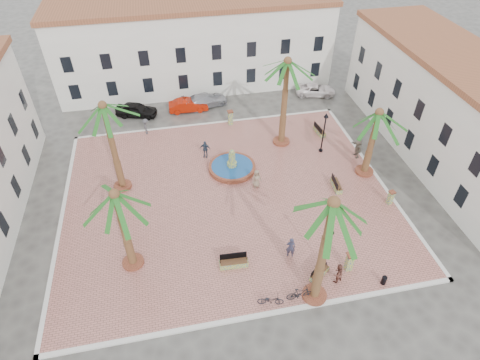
{
  "coord_description": "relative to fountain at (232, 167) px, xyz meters",
  "views": [
    {
      "loc": [
        -3.86,
        -23.68,
        22.42
      ],
      "look_at": [
        1.0,
        0.0,
        1.6
      ],
      "focal_mm": 30.0,
      "sensor_mm": 36.0,
      "label": 1
    }
  ],
  "objects": [
    {
      "name": "ground",
      "position": [
        -0.95,
        -3.23,
        -0.44
      ],
      "size": [
        120.0,
        120.0,
        0.0
      ],
      "primitive_type": "plane",
      "color": "#56544F",
      "rests_on": "ground"
    },
    {
      "name": "plaza",
      "position": [
        -0.95,
        -3.23,
        -0.36
      ],
      "size": [
        26.0,
        22.0,
        0.15
      ],
      "primitive_type": "cube",
      "color": "#B86E63",
      "rests_on": "ground"
    },
    {
      "name": "kerb_n",
      "position": [
        -0.95,
        7.77,
        -0.36
      ],
      "size": [
        26.3,
        0.3,
        0.16
      ],
      "primitive_type": "cube",
      "color": "silver",
      "rests_on": "ground"
    },
    {
      "name": "kerb_s",
      "position": [
        -0.95,
        -14.23,
        -0.36
      ],
      "size": [
        26.3,
        0.3,
        0.16
      ],
      "primitive_type": "cube",
      "color": "silver",
      "rests_on": "ground"
    },
    {
      "name": "kerb_e",
      "position": [
        12.05,
        -3.23,
        -0.36
      ],
      "size": [
        0.3,
        22.3,
        0.16
      ],
      "primitive_type": "cube",
      "color": "silver",
      "rests_on": "ground"
    },
    {
      "name": "kerb_w",
      "position": [
        -13.95,
        -3.23,
        -0.36
      ],
      "size": [
        0.3,
        22.3,
        0.16
      ],
      "primitive_type": "cube",
      "color": "silver",
      "rests_on": "ground"
    },
    {
      "name": "building_north",
      "position": [
        -0.95,
        16.77,
        4.33
      ],
      "size": [
        30.4,
        7.4,
        9.5
      ],
      "color": "white",
      "rests_on": "ground"
    },
    {
      "name": "building_east",
      "position": [
        19.04,
        -1.23,
        4.08
      ],
      "size": [
        7.4,
        26.4,
        9.0
      ],
      "rotation": [
        0.0,
        0.0,
        1.57
      ],
      "color": "white",
      "rests_on": "ground"
    },
    {
      "name": "fountain",
      "position": [
        0.0,
        0.0,
        0.0
      ],
      "size": [
        4.1,
        4.1,
        2.12
      ],
      "color": "brown",
      "rests_on": "plaza"
    },
    {
      "name": "palm_nw",
      "position": [
        -9.37,
        -0.44,
        6.64
      ],
      "size": [
        4.77,
        4.77,
        8.08
      ],
      "color": "brown",
      "rests_on": "plaza"
    },
    {
      "name": "palm_sw",
      "position": [
        -8.54,
        -8.67,
        5.4
      ],
      "size": [
        4.75,
        4.75,
        6.79
      ],
      "color": "brown",
      "rests_on": "plaza"
    },
    {
      "name": "palm_s",
      "position": [
        2.74,
        -13.63,
        7.1
      ],
      "size": [
        5.1,
        5.1,
        8.62
      ],
      "color": "brown",
      "rests_on": "plaza"
    },
    {
      "name": "palm_e",
      "position": [
        11.2,
        -2.7,
        4.93
      ],
      "size": [
        5.07,
        5.07,
        6.36
      ],
      "color": "brown",
      "rests_on": "plaza"
    },
    {
      "name": "palm_ne",
      "position": [
        5.36,
        3.07,
        7.02
      ],
      "size": [
        5.15,
        5.15,
        8.55
      ],
      "color": "brown",
      "rests_on": "plaza"
    },
    {
      "name": "bench_s",
      "position": [
        -1.83,
        -10.24,
        0.0
      ],
      "size": [
        1.97,
        0.7,
        1.03
      ],
      "rotation": [
        0.0,
        0.0,
        -0.05
      ],
      "color": "#8D9D5A",
      "rests_on": "plaza"
    },
    {
      "name": "bench_se",
      "position": [
        3.58,
        -12.2,
        -0.04
      ],
      "size": [
        1.61,
        1.37,
        0.86
      ],
      "rotation": [
        0.0,
        0.0,
        0.64
      ],
      "color": "#8D9D5A",
      "rests_on": "plaza"
    },
    {
      "name": "bench_e",
      "position": [
        8.03,
        -4.12,
        -0.03
      ],
      "size": [
        0.69,
        1.79,
        0.92
      ],
      "rotation": [
        0.0,
        0.0,
        1.48
      ],
      "color": "#8D9D5A",
      "rests_on": "plaza"
    },
    {
      "name": "bench_ne",
      "position": [
        9.45,
        3.81,
        -0.03
      ],
      "size": [
        0.71,
        1.8,
        0.93
      ],
      "rotation": [
        0.0,
        0.0,
        1.67
      ],
      "color": "#8D9D5A",
      "rests_on": "plaza"
    },
    {
      "name": "lamppost_s",
      "position": [
        4.24,
        -11.46,
        2.19
      ],
      "size": [
        0.4,
        0.4,
        3.66
      ],
      "color": "black",
      "rests_on": "plaza"
    },
    {
      "name": "lamppost_e",
      "position": [
        8.57,
        0.98,
        2.46
      ],
      "size": [
        0.44,
        0.44,
        4.06
      ],
      "color": "black",
      "rests_on": "plaza"
    },
    {
      "name": "bollard_se",
      "position": [
        5.68,
        -12.08,
        0.49
      ],
      "size": [
        0.56,
        0.56,
        1.5
      ],
      "rotation": [
        0.0,
        0.0,
        -0.05
      ],
      "color": "#8D9D5A",
      "rests_on": "plaza"
    },
    {
      "name": "bollard_n",
      "position": [
        1.19,
        7.17,
        0.5
      ],
      "size": [
        0.59,
        0.59,
        1.52
      ],
      "rotation": [
        0.0,
        0.0,
        0.1
      ],
      "color": "#8D9D5A",
      "rests_on": "plaza"
    },
    {
      "name": "bollard_e",
      "position": [
        11.45,
        -6.75,
        0.36
      ],
      "size": [
        0.53,
        0.53,
        1.26
      ],
      "rotation": [
        0.0,
        0.0,
        0.19
      ],
      "color": "#8D9D5A",
      "rests_on": "plaza"
    },
    {
      "name": "litter_bin",
      "position": [
        7.49,
        -13.63,
        0.03
      ],
      "size": [
        0.33,
        0.33,
        0.65
      ],
      "primitive_type": "cylinder",
      "color": "black",
      "rests_on": "plaza"
    },
    {
      "name": "cyclist_a",
      "position": [
        2.17,
        -10.2,
        0.59
      ],
      "size": [
        0.74,
        0.59,
        1.76
      ],
      "primitive_type": "imported",
      "rotation": [
        0.0,
        0.0,
        2.85
      ],
      "color": "#33364F",
      "rests_on": "plaza"
    },
    {
      "name": "bicycle_a",
      "position": [
        -0.15,
        -13.63,
        0.15
      ],
      "size": [
        1.74,
        0.93,
        0.87
      ],
      "primitive_type": "imported",
      "rotation": [
        0.0,
        0.0,
        1.35
      ],
      "color": "black",
      "rests_on": "plaza"
    },
    {
      "name": "cyclist_b",
      "position": [
        4.54,
        -12.82,
        0.51
      ],
      "size": [
        0.92,
        0.81,
        1.59
      ],
      "primitive_type": "imported",
      "rotation": [
        0.0,
        0.0,
        3.46
      ],
      "color": "#592E26",
      "rests_on": "plaza"
    },
    {
      "name": "bicycle_b",
      "position": [
        1.76,
        -13.63,
        0.25
      ],
      "size": [
        1.8,
        0.58,
        1.07
      ],
      "primitive_type": "imported",
      "rotation": [
        0.0,
        0.0,
        1.53
      ],
      "color": "black",
      "rests_on": "plaza"
    },
    {
      "name": "pedestrian_fountain_a",
      "position": [
        1.57,
        -2.64,
        0.55
      ],
      "size": [
        0.89,
        0.65,
        1.68
      ],
      "primitive_type": "imported",
      "rotation": [
        0.0,
        0.0,
        0.15
      ],
      "color": "#89745D",
      "rests_on": "plaza"
    },
    {
      "name": "pedestrian_fountain_b",
      "position": [
        -2.04,
        2.3,
        0.55
      ],
      "size": [
        1.07,
        0.75,
        1.68
      ],
      "primitive_type": "imported",
      "rotation": [
        0.0,
        0.0,
        -0.38
      ],
      "color": "#2E3E52",
      "rests_on": "plaza"
    },
    {
      "name": "pedestrian_north",
      "position": [
        -7.16,
        7.17,
        0.52
      ],
      "size": [
        0.68,
        1.09,
        1.62
      ],
      "primitive_type": "imported",
      "rotation": [
        0.0,
        0.0,
        1.65
      ],
      "color": "#444449",
      "rests_on": "plaza"
    },
    {
      "name": "pedestrian_east",
      "position": [
        11.45,
        -0.42,
        0.66
      ],
      "size": [
        0.61,
        1.77,
        1.9
      ],
      "primitive_type": "imported",
      "rotation": [
        0.0,
        0.0,
        -1.6
      ],
      "color": "#6E6557",
      "rests_on": "plaza"
    },
    {
      "name": "car_black",
      "position": [
        -8.09,
        10.96,
        0.29
      ],
      "size": [
        4.57,
        2.91,
        1.45
      ],
      "primitive_type": "imported",
      "rotation": [
        0.0,
        0.0,
        1.27
      ],
      "color": "black",
      "rests_on": "ground"
    },
    {
      "name": "car_red",
      "position": [
        -2.68,
        10.88,
        0.24
      ],
      "size": [
        4.13,
        1.49,
        1.36
      ],
      "primitive_type": "imported",
      "rotation": [
        0.0,
        0.0,
        1.56
      ],
      "color": "#B71A05",
      "rests_on": "ground"
    },
    {
      "name": "car_silver",
      "position": [
        -0.75,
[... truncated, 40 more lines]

